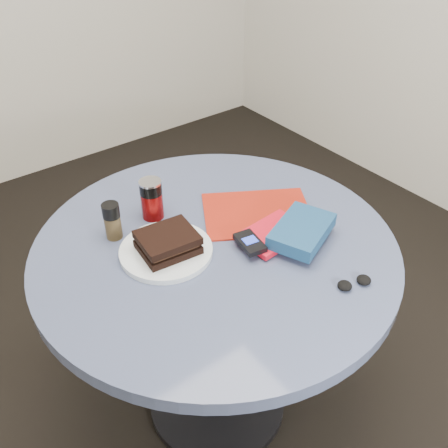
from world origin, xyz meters
TOP-DOWN VIEW (x-y plane):
  - ground at (0.00, 0.00)m, footprint 4.00×4.00m
  - table at (0.00, 0.00)m, footprint 1.00×1.00m
  - plate at (-0.13, 0.04)m, footprint 0.32×0.32m
  - sandwich at (-0.13, 0.04)m, footprint 0.16×0.14m
  - soda_can at (-0.07, 0.21)m, footprint 0.09×0.09m
  - pepper_grinder at (-0.21, 0.19)m, footprint 0.06×0.06m
  - magazine at (0.18, 0.03)m, footprint 0.39×0.36m
  - red_book at (0.14, -0.08)m, footprint 0.19×0.14m
  - novel at (0.19, -0.14)m, footprint 0.23×0.19m
  - mp3_player at (0.05, -0.08)m, footprint 0.07×0.10m
  - headphones at (0.17, -0.34)m, footprint 0.10×0.06m

SIDE VIEW (x-z plane):
  - ground at x=0.00m, z-range 0.00..0.00m
  - table at x=0.00m, z-range 0.21..0.96m
  - magazine at x=0.18m, z-range 0.75..0.76m
  - plate at x=-0.13m, z-range 0.75..0.77m
  - headphones at x=0.17m, z-range 0.75..0.77m
  - red_book at x=0.14m, z-range 0.76..0.77m
  - mp3_player at x=0.05m, z-range 0.77..0.79m
  - novel at x=0.19m, z-range 0.77..0.81m
  - sandwich at x=-0.13m, z-range 0.77..0.82m
  - pepper_grinder at x=-0.21m, z-range 0.75..0.86m
  - soda_can at x=-0.07m, z-range 0.75..0.87m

